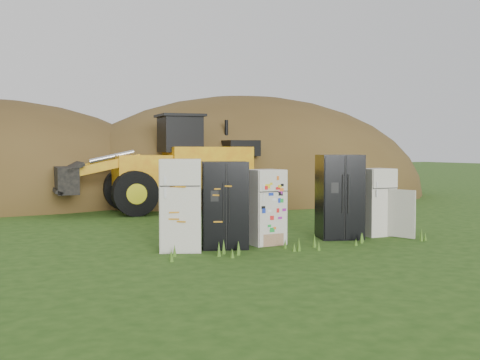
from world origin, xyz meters
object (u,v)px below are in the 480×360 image
at_px(fridge_open_door, 376,202).
at_px(wheel_loader, 156,163).
at_px(fridge_leftmost, 181,205).
at_px(fridge_black_right, 339,197).
at_px(fridge_sticker, 265,207).
at_px(fridge_black_side, 224,205).

bearing_deg(fridge_open_door, wheel_loader, 113.41).
height_order(fridge_leftmost, fridge_black_right, fridge_black_right).
bearing_deg(fridge_sticker, fridge_black_side, 179.82).
distance_m(fridge_leftmost, fridge_open_door, 4.89).
distance_m(fridge_sticker, wheel_loader, 7.45).
xyz_separation_m(fridge_black_side, fridge_open_door, (3.96, 0.07, -0.10)).
xyz_separation_m(fridge_sticker, fridge_open_door, (2.99, 0.02, -0.01)).
distance_m(fridge_black_side, fridge_black_right, 2.92).
relative_size(fridge_black_side, wheel_loader, 0.27).
relative_size(fridge_black_side, fridge_black_right, 0.93).
bearing_deg(fridge_open_door, fridge_black_side, -177.68).
xyz_separation_m(fridge_black_right, wheel_loader, (-1.95, 7.40, 0.63)).
bearing_deg(fridge_sticker, fridge_open_door, -2.76).
xyz_separation_m(fridge_black_side, fridge_black_right, (2.91, 0.06, 0.06)).
bearing_deg(fridge_black_side, fridge_black_right, 20.35).
relative_size(fridge_black_side, fridge_sticker, 1.11).
distance_m(fridge_black_side, wheel_loader, 7.55).
distance_m(fridge_black_side, fridge_open_door, 3.96).
bearing_deg(wheel_loader, fridge_leftmost, -98.87).
xyz_separation_m(fridge_leftmost, fridge_black_right, (3.84, -0.02, 0.04)).
distance_m(fridge_leftmost, fridge_black_right, 3.84).
bearing_deg(fridge_leftmost, fridge_black_side, 17.14).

